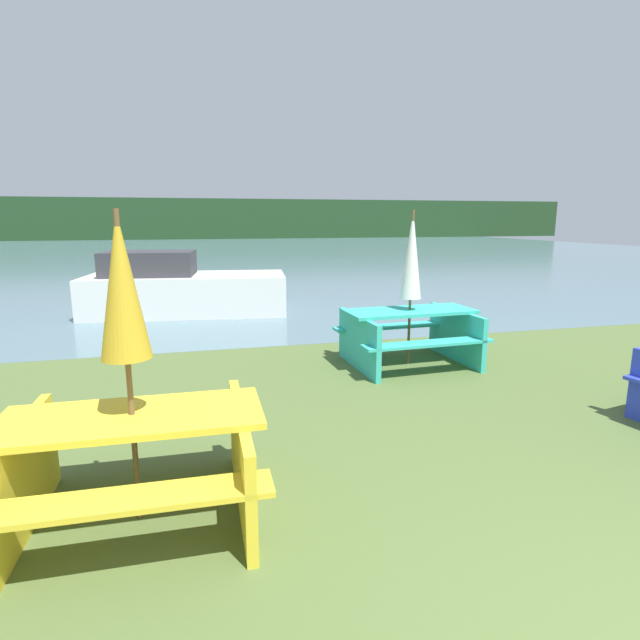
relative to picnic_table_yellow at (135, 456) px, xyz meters
The scene contains 7 objects.
water 29.49m from the picnic_table_yellow, 84.96° to the left, with size 60.00×50.00×0.00m.
far_treeline 49.47m from the picnic_table_yellow, 87.00° to the left, with size 80.00×1.60×4.00m.
picnic_table_yellow is the anchor object (origin of this frame).
picnic_table_teal 4.42m from the picnic_table_yellow, 42.06° to the left, with size 1.84×1.46×0.77m.
umbrella_gold 1.12m from the picnic_table_yellow, behind, with size 0.31×0.31×2.05m.
umbrella_white 4.54m from the picnic_table_yellow, 42.06° to the left, with size 0.29×0.29×2.11m.
boat 7.71m from the picnic_table_yellow, 88.85° to the left, with size 4.30×2.18×1.33m.
Camera 1 is at (-2.15, -0.61, 1.99)m, focal length 28.00 mm.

